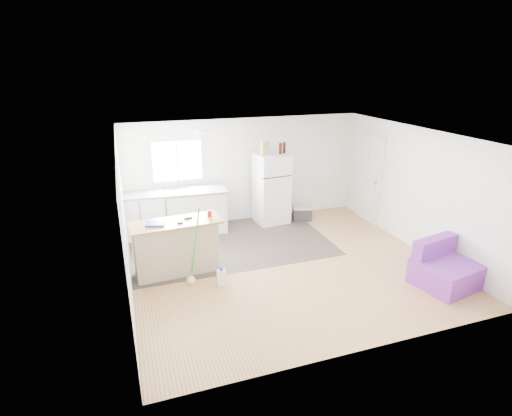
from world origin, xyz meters
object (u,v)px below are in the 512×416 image
Objects in this scene: peninsula at (176,247)px; cleaner_jug at (222,277)px; mop at (192,271)px; purple_seat at (444,270)px; refrigerator at (271,188)px; blue_tray at (155,224)px; red_cup at (210,213)px; bottle_right at (284,148)px; cardboard_box at (265,148)px; bottle_left at (280,148)px; cooler at (302,213)px; kitchen_cabinets at (177,212)px.

peninsula is 1.01m from cleaner_jug.
purple_seat is at bearing -43.55° from mop.
blue_tray is (-2.78, -1.79, 0.17)m from refrigerator.
red_cup is (0.63, 0.06, 0.54)m from peninsula.
cardboard_box is at bearing -175.49° from bottle_right.
cardboard_box reaches higher than bottle_left.
bottle_right reaches higher than blue_tray.
purple_seat is 8.77× the size of red_cup.
cleaner_jug is 1.44m from blue_tray.
refrigerator is 3.14× the size of cooler.
bottle_left reaches higher than purple_seat.
red_cup is (-1.82, -1.69, 0.21)m from refrigerator.
peninsula is at bearing 87.45° from mop.
peninsula is 3.10m from cardboard_box.
purple_seat is (4.19, -1.87, -0.22)m from peninsula.
bottle_left is at bearing -1.16° from cardboard_box.
peninsula reaches higher than cooler.
cleaner_jug is 1.30× the size of bottle_right.
purple_seat is (1.73, -3.62, -0.54)m from refrigerator.
cardboard_box reaches higher than refrigerator.
blue_tray is 1.20× the size of bottle_right.
purple_seat is (0.99, -3.47, 0.10)m from cooler.
bottle_left reaches higher than blue_tray.
red_cup is at bearing -143.06° from refrigerator.
bottle_right reaches higher than red_cup.
blue_tray is (-0.51, 0.43, 0.75)m from mop.
mop is at bearing -40.19° from blue_tray.
blue_tray is 1.20× the size of bottle_left.
peninsula is 3.59m from cooler.
bottle_right is at bearing 3.89° from kitchen_cabinets.
peninsula is 1.53× the size of purple_seat.
blue_tray is (-4.51, 1.83, 0.71)m from purple_seat.
bottle_left is (2.00, 1.62, 0.73)m from red_cup.
cleaner_jug is at bearing -121.25° from cooler.
blue_tray is (-0.60, -1.81, 0.49)m from kitchen_cabinets.
peninsula is 6.43× the size of bottle_left.
mop is at bearing -130.36° from red_cup.
cardboard_box is (1.63, 2.38, 1.64)m from cleaner_jug.
purple_seat is 4.21× the size of bottle_right.
red_cup is at bearing -140.99° from bottle_left.
peninsula is at bearing -136.64° from cooler.
mop is 11.48× the size of red_cup.
purple_seat is at bearing -68.12° from bottle_right.
red_cup is at bearing -73.17° from kitchen_cabinets.
cooler is at bearing 25.01° from blue_tray.
peninsula is 0.99× the size of refrigerator.
peninsula is 5.36× the size of blue_tray.
cooler is 2.08× the size of bottle_left.
kitchen_cabinets is at bearing -166.56° from cooler.
bottle_left reaches higher than red_cup.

